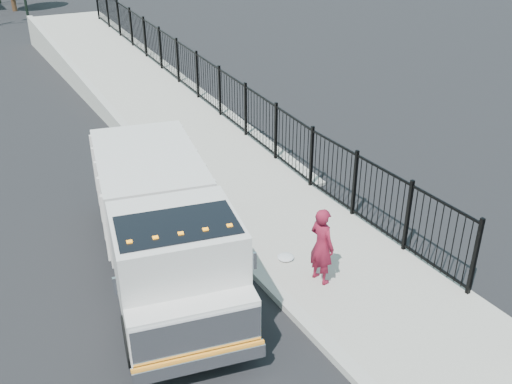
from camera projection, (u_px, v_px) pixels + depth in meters
ground at (278, 297)px, 12.31m from camera, size 120.00×120.00×0.00m
sidewalk at (410, 319)px, 11.57m from camera, size 3.55×12.00×0.12m
curb at (333, 351)px, 10.72m from camera, size 0.30×12.00×0.16m
ramp at (133, 91)px, 25.64m from camera, size 3.95×24.06×3.19m
iron_fence at (198, 90)px, 22.76m from camera, size 0.10×28.00×1.80m
truck at (161, 221)px, 12.42m from camera, size 3.75×7.72×2.53m
worker at (322, 246)px, 12.28m from camera, size 0.53×0.71×1.79m
debris at (286, 257)px, 13.40m from camera, size 0.40×0.40×0.10m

